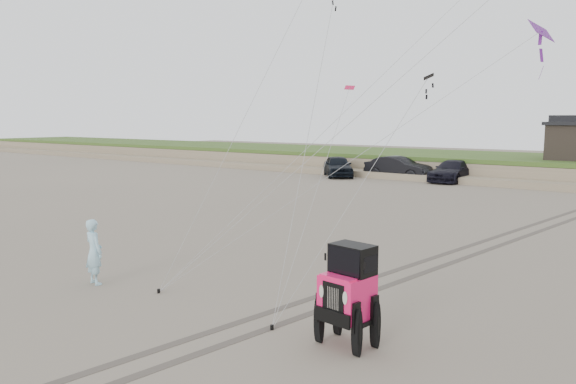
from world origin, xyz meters
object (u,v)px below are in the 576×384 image
Objects in this scene: truck_b at (398,167)px; jeep at (347,306)px; truck_c at (453,171)px; man at (94,252)px; truck_a at (338,166)px.

truck_b is 34.63m from jeep.
man is (1.60, -32.54, 0.15)m from truck_c.
man is at bearing -168.21° from jeep.
jeep is 2.42× the size of man.
truck_b is 0.96× the size of truck_c.
truck_c is at bearing -78.00° from man.
truck_a is 32.24m from man.
truck_b is at bearing -19.80° from truck_a.
truck_c is 32.58m from man.
truck_b reaches higher than truck_c.
truck_b is at bearing 122.03° from jeep.
jeep is at bearing -97.75° from truck_a.
truck_a is 1.10× the size of jeep.
truck_a is at bearing 130.10° from jeep.
truck_c is (9.05, 2.11, -0.06)m from truck_a.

